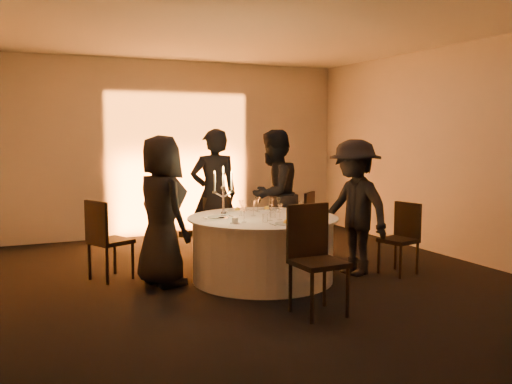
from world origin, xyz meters
name	(u,v)px	position (x,y,z in m)	size (l,w,h in m)	color
floor	(263,280)	(0.00, 0.00, 0.00)	(7.00, 7.00, 0.00)	black
ceiling	(263,26)	(0.00, 0.00, 3.00)	(7.00, 7.00, 0.00)	silver
wall_back	(178,148)	(0.00, 3.50, 1.50)	(7.00, 7.00, 0.00)	beige
wall_front	(498,177)	(0.00, -3.50, 1.50)	(7.00, 7.00, 0.00)	beige
wall_right	(458,152)	(3.00, 0.00, 1.50)	(7.00, 7.00, 0.00)	beige
uplighter_fixture	(185,233)	(0.00, 3.20, 0.05)	(0.25, 0.12, 0.10)	black
banquet_table	(263,249)	(0.00, 0.00, 0.38)	(1.80, 1.80, 0.77)	black
chair_left	(105,236)	(-1.74, 0.74, 0.55)	(0.57, 0.57, 0.97)	black
chair_back_left	(215,224)	(-0.12, 1.35, 0.49)	(0.42, 0.42, 0.88)	black
chair_back_right	(303,218)	(1.24, 1.25, 0.50)	(0.55, 0.55, 0.90)	black
chair_right	(402,234)	(1.75, -0.41, 0.50)	(0.48, 0.48, 0.89)	black
chair_front	(314,252)	(-0.06, -1.33, 0.61)	(0.49, 0.49, 1.07)	black
guest_left	(161,211)	(-1.16, 0.29, 0.87)	(0.85, 0.56, 1.75)	black
guest_back_left	(214,195)	(-0.14, 1.32, 0.91)	(0.67, 0.44, 1.83)	black
guest_back_right	(274,195)	(0.62, 0.98, 0.91)	(0.88, 0.69, 1.81)	black
guest_right	(354,207)	(1.16, -0.20, 0.85)	(1.09, 0.63, 1.69)	black
plate_left	(218,217)	(-0.51, 0.16, 0.78)	(0.36, 0.25, 0.01)	white
plate_back_left	(237,210)	(-0.09, 0.59, 0.79)	(0.35, 0.25, 0.08)	white
plate_back_right	(267,209)	(0.30, 0.52, 0.79)	(0.36, 0.26, 0.08)	white
plate_right	(306,215)	(0.52, -0.11, 0.78)	(0.36, 0.24, 0.01)	white
plate_front	(286,223)	(0.01, -0.60, 0.79)	(0.36, 0.25, 0.08)	white
coffee_cup	(235,221)	(-0.49, -0.33, 0.80)	(0.11, 0.11, 0.07)	white
candelabra	(223,201)	(-0.50, 0.02, 0.99)	(0.26, 0.13, 0.63)	white
wine_glass_a	(254,205)	(-0.07, 0.11, 0.91)	(0.07, 0.07, 0.19)	silver
wine_glass_b	(258,201)	(0.12, 0.42, 0.91)	(0.07, 0.07, 0.19)	silver
wine_glass_c	(302,205)	(0.43, -0.18, 0.91)	(0.07, 0.07, 0.19)	silver
wine_glass_d	(279,202)	(0.34, 0.26, 0.91)	(0.07, 0.07, 0.19)	silver
wine_glass_e	(280,208)	(0.07, -0.31, 0.91)	(0.07, 0.07, 0.19)	silver
wine_glass_f	(270,209)	(-0.05, -0.31, 0.91)	(0.07, 0.07, 0.19)	silver
wine_glass_g	(244,210)	(-0.36, -0.28, 0.91)	(0.07, 0.07, 0.19)	silver
wine_glass_h	(241,204)	(-0.20, 0.19, 0.91)	(0.07, 0.07, 0.19)	silver
wine_glass_i	(272,202)	(0.24, 0.26, 0.91)	(0.07, 0.07, 0.19)	silver
tumbler_a	(265,218)	(-0.15, -0.38, 0.82)	(0.07, 0.07, 0.09)	silver
tumbler_b	(273,214)	(0.08, -0.11, 0.82)	(0.07, 0.07, 0.09)	silver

